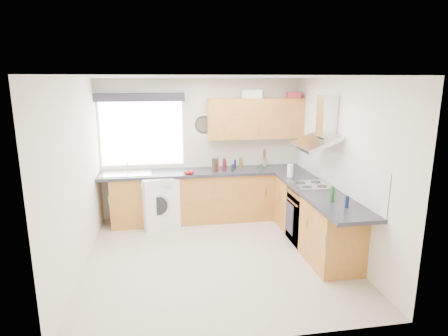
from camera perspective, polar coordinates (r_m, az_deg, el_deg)
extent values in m
plane|color=beige|center=(5.49, -1.16, -13.40)|extent=(3.60, 3.60, 0.00)
cube|color=white|center=(4.91, -1.30, 13.70)|extent=(3.60, 3.60, 0.02)
cube|color=silver|center=(6.80, -3.39, 2.96)|extent=(3.60, 0.02, 2.50)
cube|color=silver|center=(3.36, 3.19, -7.88)|extent=(3.60, 0.02, 2.50)
cube|color=silver|center=(5.13, -21.57, -1.36)|extent=(0.02, 3.60, 2.50)
cube|color=silver|center=(5.59, 17.35, 0.12)|extent=(0.02, 3.60, 2.50)
cube|color=white|center=(6.72, -12.39, 5.14)|extent=(1.40, 0.02, 1.10)
cube|color=#292733|center=(6.57, -12.70, 10.47)|extent=(1.50, 0.18, 0.14)
cube|color=white|center=(5.86, 15.92, 0.11)|extent=(0.01, 3.00, 0.54)
cube|color=#A26629|center=(6.71, -3.88, -4.42)|extent=(3.00, 0.58, 0.86)
cube|color=#A26629|center=(7.02, 9.26, -3.75)|extent=(0.60, 0.60, 0.86)
cube|color=#A26629|center=(5.83, 13.57, -7.52)|extent=(0.58, 2.10, 0.86)
cube|color=#24232C|center=(6.59, -3.07, -0.63)|extent=(3.60, 0.62, 0.05)
cube|color=#24232C|center=(5.56, 14.32, -3.66)|extent=(0.62, 2.42, 0.05)
cube|color=black|center=(5.96, 12.92, -7.08)|extent=(0.56, 0.58, 0.85)
cube|color=silver|center=(5.81, 13.17, -2.52)|extent=(0.52, 0.52, 0.01)
cube|color=#A26629|center=(6.72, 4.86, 7.54)|extent=(1.70, 0.35, 0.70)
cube|color=white|center=(6.58, -10.01, -4.89)|extent=(0.75, 0.74, 0.88)
cylinder|color=#292733|center=(6.72, -3.10, 6.60)|extent=(0.32, 0.04, 0.32)
cube|color=white|center=(6.77, 4.41, 11.19)|extent=(0.42, 0.36, 0.15)
cube|color=maroon|center=(6.78, 10.58, 10.84)|extent=(0.27, 0.24, 0.11)
cylinder|color=gray|center=(6.97, 6.17, 0.84)|extent=(0.12, 0.12, 0.13)
cylinder|color=white|center=(6.22, 10.05, -0.39)|extent=(0.12, 0.12, 0.21)
cylinder|color=#36271E|center=(6.73, 0.22, 0.47)|extent=(0.04, 0.04, 0.13)
cylinder|color=#332A1C|center=(6.45, -1.57, 0.42)|extent=(0.07, 0.07, 0.24)
cylinder|color=brown|center=(6.73, 2.58, 0.77)|extent=(0.07, 0.07, 0.20)
cylinder|color=maroon|center=(6.56, 0.05, 0.55)|extent=(0.06, 0.06, 0.22)
cylinder|color=#1D5324|center=(6.67, 5.75, 0.16)|extent=(0.06, 0.06, 0.10)
cylinder|color=#151549|center=(6.71, 1.68, 0.59)|extent=(0.04, 0.04, 0.16)
cylinder|color=#501E1C|center=(6.56, -1.11, 0.37)|extent=(0.06, 0.06, 0.18)
cylinder|color=black|center=(6.53, 1.33, 0.03)|extent=(0.05, 0.05, 0.12)
cylinder|color=navy|center=(6.56, -1.07, 0.56)|extent=(0.05, 0.05, 0.22)
cylinder|color=#205A22|center=(5.08, 16.19, -3.81)|extent=(0.06, 0.06, 0.21)
cylinder|color=#141C44|center=(4.91, 18.22, -4.91)|extent=(0.05, 0.05, 0.15)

